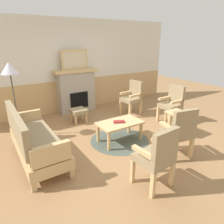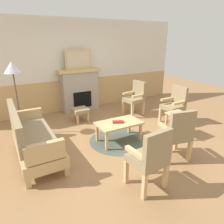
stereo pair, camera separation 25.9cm
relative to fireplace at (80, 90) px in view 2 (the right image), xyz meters
The scene contains 15 objects.
ground_plane 2.44m from the fireplace, 90.00° to the right, with size 14.00×14.00×0.00m, color #997047.
wall_back 0.70m from the fireplace, 90.00° to the left, with size 7.20×0.14×2.70m.
fireplace is the anchor object (origin of this frame).
framed_picture 0.91m from the fireplace, 90.00° to the left, with size 0.80×0.04×0.56m.
couch 2.78m from the fireplace, 129.60° to the right, with size 0.70×1.80×0.98m.
coffee_table 2.39m from the fireplace, 91.01° to the right, with size 0.96×0.56×0.44m.
round_rug 2.46m from the fireplace, 91.01° to the right, with size 1.30×1.30×0.01m, color #4C564C.
book_on_table 2.38m from the fireplace, 91.51° to the right, with size 0.24×0.12×0.03m, color maroon.
footstool 1.01m from the fireplace, 111.55° to the right, with size 0.40×0.40×0.36m.
armchair_near_fireplace 2.84m from the fireplace, 51.39° to the right, with size 0.48×0.48×0.98m.
armchair_by_window_left 1.72m from the fireplace, 42.52° to the right, with size 0.52×0.52×0.98m.
armchair_front_left 3.90m from the fireplace, 96.44° to the right, with size 0.51×0.51×0.98m.
armchair_front_center 3.53m from the fireplace, 81.79° to the right, with size 0.57×0.57×0.98m.
side_table 3.10m from the fireplace, 66.05° to the right, with size 0.44×0.44×0.55m.
floor_lamp_by_couch 2.20m from the fireplace, 154.09° to the right, with size 0.36×0.36×1.68m.
Camera 2 is at (-2.16, -3.45, 2.13)m, focal length 32.61 mm.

